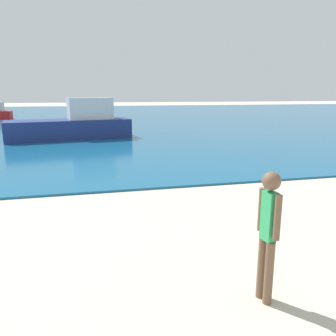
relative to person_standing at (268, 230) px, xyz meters
name	(u,v)px	position (x,y,z in m)	size (l,w,h in m)	color
water	(101,116)	(-0.46, 34.88, -0.86)	(160.00, 60.00, 0.06)	#14567F
person_standing	(268,230)	(0.00, 0.00, 0.00)	(0.21, 0.36, 1.57)	brown
boat_near	(74,125)	(-2.64, 15.25, -0.09)	(6.55, 3.02, 2.15)	navy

